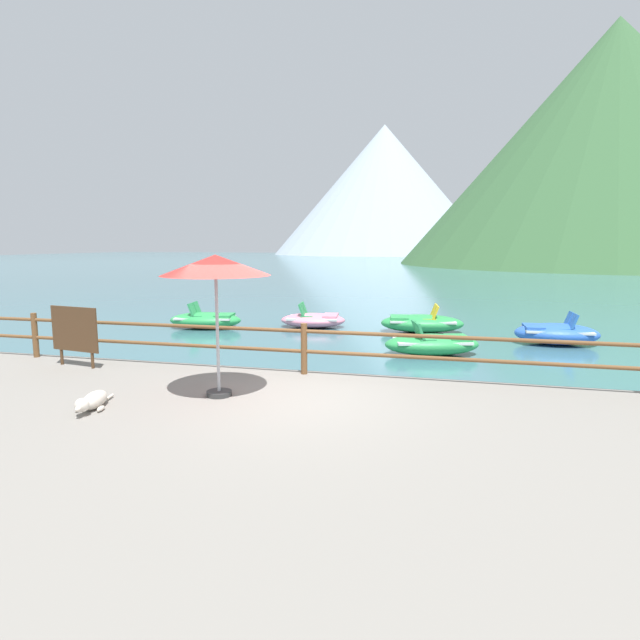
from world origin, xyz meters
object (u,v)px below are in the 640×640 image
(pedal_boat_1, at_px, (556,333))
(pedal_boat_4, at_px, (313,320))
(sign_board, at_px, (75,330))
(pedal_boat_2, at_px, (432,344))
(pedal_boat_0, at_px, (422,323))
(beach_umbrella, at_px, (216,267))
(dog_resting, at_px, (92,401))
(pedal_boat_3, at_px, (206,320))

(pedal_boat_1, bearing_deg, pedal_boat_4, 170.24)
(pedal_boat_1, xyz_separation_m, pedal_boat_4, (-7.37, 1.27, -0.06))
(sign_board, height_order, pedal_boat_2, sign_board)
(pedal_boat_0, xyz_separation_m, pedal_boat_2, (0.46, -3.39, -0.01))
(pedal_boat_4, bearing_deg, beach_umbrella, -84.31)
(sign_board, bearing_deg, dog_resting, -47.20)
(pedal_boat_0, xyz_separation_m, pedal_boat_1, (3.77, -1.13, 0.02))
(pedal_boat_2, relative_size, pedal_boat_3, 1.02)
(sign_board, distance_m, pedal_boat_2, 8.24)
(dog_resting, xyz_separation_m, pedal_boat_2, (4.63, 6.97, -0.24))
(dog_resting, height_order, pedal_boat_0, pedal_boat_0)
(sign_board, relative_size, dog_resting, 1.11)
(sign_board, xyz_separation_m, pedal_boat_4, (2.65, 8.25, -0.88))
(dog_resting, distance_m, pedal_boat_2, 8.37)
(pedal_boat_3, bearing_deg, pedal_boat_0, 7.76)
(sign_board, height_order, pedal_boat_3, sign_board)
(dog_resting, bearing_deg, pedal_boat_4, 86.89)
(sign_board, distance_m, dog_resting, 3.11)
(pedal_boat_2, height_order, pedal_boat_3, pedal_boat_3)
(pedal_boat_0, height_order, pedal_boat_3, pedal_boat_0)
(pedal_boat_0, xyz_separation_m, pedal_boat_3, (-7.02, -0.96, -0.01))
(pedal_boat_0, relative_size, pedal_boat_1, 1.20)
(dog_resting, bearing_deg, sign_board, 132.80)
(pedal_boat_1, bearing_deg, sign_board, -145.13)
(pedal_boat_0, distance_m, pedal_boat_4, 3.60)
(sign_board, bearing_deg, pedal_boat_2, 35.17)
(sign_board, distance_m, pedal_boat_3, 7.25)
(beach_umbrella, distance_m, pedal_boat_1, 10.59)
(sign_board, relative_size, pedal_boat_2, 0.46)
(beach_umbrella, height_order, pedal_boat_4, beach_umbrella)
(pedal_boat_1, relative_size, pedal_boat_2, 0.87)
(pedal_boat_0, bearing_deg, pedal_boat_1, -16.72)
(pedal_boat_3, distance_m, pedal_boat_4, 3.59)
(sign_board, distance_m, pedal_boat_0, 10.27)
(pedal_boat_0, xyz_separation_m, pedal_boat_4, (-3.60, 0.14, -0.04))
(pedal_boat_4, bearing_deg, pedal_boat_3, -162.29)
(pedal_boat_0, height_order, pedal_boat_2, pedal_boat_0)
(pedal_boat_2, distance_m, pedal_boat_4, 5.37)
(pedal_boat_0, relative_size, pedal_boat_2, 1.05)
(sign_board, height_order, pedal_boat_1, sign_board)
(beach_umbrella, distance_m, pedal_boat_2, 7.00)
(sign_board, relative_size, pedal_boat_3, 0.47)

